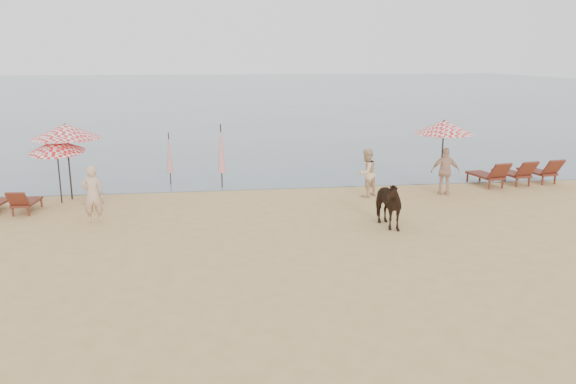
# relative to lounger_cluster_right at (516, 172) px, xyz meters

# --- Properties ---
(ground) EXTENTS (120.00, 120.00, 0.00)m
(ground) POSITION_rel_lounger_cluster_right_xyz_m (-9.42, -9.60, -0.47)
(ground) COLOR tan
(ground) RESTS_ON ground
(sea) EXTENTS (160.00, 140.00, 0.06)m
(sea) POSITION_rel_lounger_cluster_right_xyz_m (-9.42, 70.40, -0.47)
(sea) COLOR #51606B
(sea) RESTS_ON ground
(lounger_cluster_right) EXTENTS (3.36, 2.33, 0.68)m
(lounger_cluster_right) POSITION_rel_lounger_cluster_right_xyz_m (0.00, 0.00, 0.00)
(lounger_cluster_right) COLOR #612817
(lounger_cluster_right) RESTS_ON ground
(umbrella_open_left_a) EXTENTS (2.29, 2.29, 2.61)m
(umbrella_open_left_a) POSITION_rel_lounger_cluster_right_xyz_m (-16.29, -0.11, 1.87)
(umbrella_open_left_a) COLOR black
(umbrella_open_left_a) RESTS_ON ground
(umbrella_open_left_b) EXTENTS (1.75, 1.79, 2.24)m
(umbrella_open_left_b) POSITION_rel_lounger_cluster_right_xyz_m (-16.51, -0.60, 1.46)
(umbrella_open_left_b) COLOR black
(umbrella_open_left_b) RESTS_ON ground
(umbrella_open_right) EXTENTS (2.13, 2.13, 2.60)m
(umbrella_open_right) POSITION_rel_lounger_cluster_right_xyz_m (-3.32, -0.74, 1.87)
(umbrella_open_right) COLOR black
(umbrella_open_right) RESTS_ON ground
(umbrella_closed_left) EXTENTS (0.24, 0.24, 2.01)m
(umbrella_closed_left) POSITION_rel_lounger_cluster_right_xyz_m (-13.08, 1.69, 0.76)
(umbrella_closed_left) COLOR black
(umbrella_closed_left) RESTS_ON ground
(umbrella_closed_right) EXTENTS (0.29, 0.29, 2.37)m
(umbrella_closed_right) POSITION_rel_lounger_cluster_right_xyz_m (-11.14, 1.00, 0.99)
(umbrella_closed_right) COLOR black
(umbrella_closed_right) RESTS_ON ground
(cow) EXTENTS (1.00, 1.76, 1.40)m
(cow) POSITION_rel_lounger_cluster_right_xyz_m (-6.64, -4.66, 0.23)
(cow) COLOR black
(cow) RESTS_ON ground
(beachgoer_left) EXTENTS (0.69, 0.53, 1.71)m
(beachgoer_left) POSITION_rel_lounger_cluster_right_xyz_m (-14.98, -3.07, 0.38)
(beachgoer_left) COLOR tan
(beachgoer_left) RESTS_ON ground
(beachgoer_right_a) EXTENTS (1.04, 0.99, 1.68)m
(beachgoer_right_a) POSITION_rel_lounger_cluster_right_xyz_m (-6.19, -1.08, 0.37)
(beachgoer_right_a) COLOR #DBB389
(beachgoer_right_a) RESTS_ON ground
(beachgoer_right_b) EXTENTS (1.06, 0.69, 1.67)m
(beachgoer_right_b) POSITION_rel_lounger_cluster_right_xyz_m (-3.36, -1.19, 0.36)
(beachgoer_right_b) COLOR tan
(beachgoer_right_b) RESTS_ON ground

